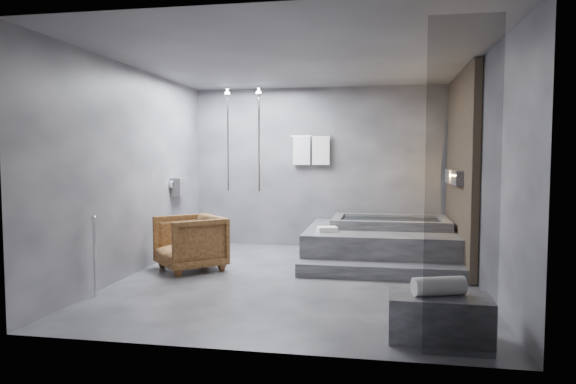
# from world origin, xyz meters

# --- Properties ---
(room) EXTENTS (5.00, 5.04, 2.82)m
(room) POSITION_xyz_m (0.40, 0.24, 1.73)
(room) COLOR #333235
(room) RESTS_ON ground
(tub_deck) EXTENTS (2.20, 2.00, 0.50)m
(tub_deck) POSITION_xyz_m (1.05, 1.45, 0.25)
(tub_deck) COLOR #38383B
(tub_deck) RESTS_ON ground
(tub_step) EXTENTS (2.20, 0.36, 0.18)m
(tub_step) POSITION_xyz_m (1.05, 0.27, 0.09)
(tub_step) COLOR #38383B
(tub_step) RESTS_ON ground
(concrete_bench) EXTENTS (0.87, 0.49, 0.39)m
(concrete_bench) POSITION_xyz_m (1.56, -1.94, 0.19)
(concrete_bench) COLOR #37373A
(concrete_bench) RESTS_ON ground
(driftwood_chair) EXTENTS (1.18, 1.18, 0.77)m
(driftwood_chair) POSITION_xyz_m (-1.58, 0.30, 0.39)
(driftwood_chair) COLOR #422610
(driftwood_chair) RESTS_ON ground
(rolled_towel) EXTENTS (0.49, 0.30, 0.16)m
(rolled_towel) POSITION_xyz_m (1.55, -1.94, 0.47)
(rolled_towel) COLOR white
(rolled_towel) RESTS_ON concrete_bench
(deck_towel) EXTENTS (0.33, 0.28, 0.07)m
(deck_towel) POSITION_xyz_m (0.29, 0.91, 0.54)
(deck_towel) COLOR white
(deck_towel) RESTS_ON tub_deck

